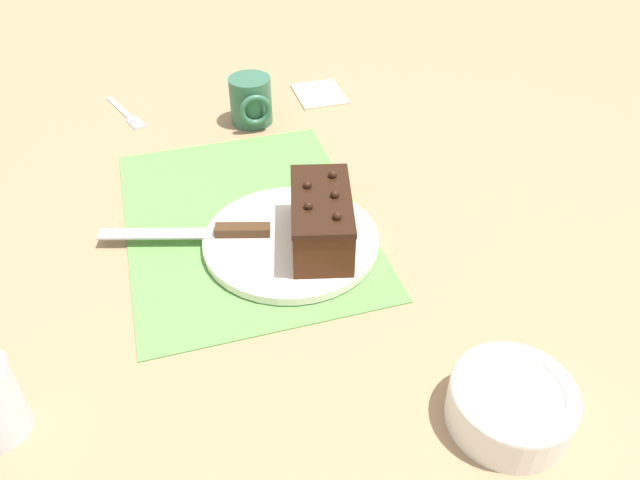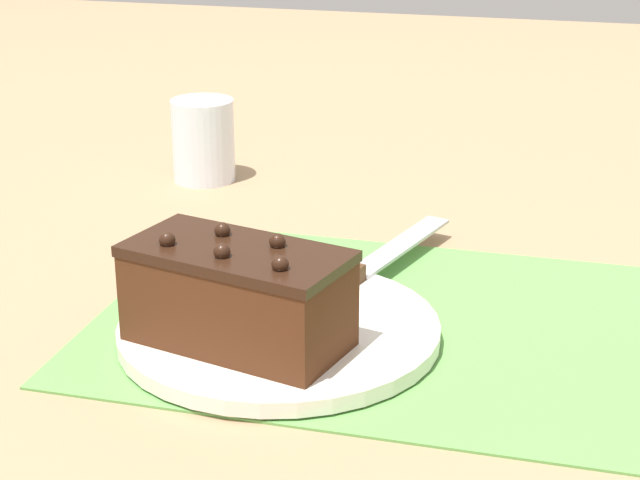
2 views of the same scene
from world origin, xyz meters
The scene contains 6 objects.
ground_plane centered at (0.00, 0.00, 0.00)m, with size 3.00×3.00×0.00m, color #9E7F5B.
placemat_woven centered at (0.00, 0.00, 0.00)m, with size 0.46×0.34×0.00m, color #609E4C.
cake_plate centered at (0.08, 0.05, 0.01)m, with size 0.24×0.24×0.01m.
chocolate_cake centered at (0.10, 0.09, 0.05)m, with size 0.17×0.12×0.08m.
serving_knife centered at (0.04, -0.05, 0.02)m, with size 0.09×0.24×0.01m.
drinking_glass centered at (0.28, -0.31, 0.05)m, with size 0.07×0.07×0.09m.
Camera 2 is at (-0.14, 0.75, 0.36)m, focal length 60.00 mm.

